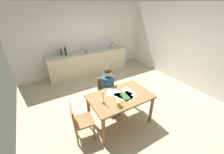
# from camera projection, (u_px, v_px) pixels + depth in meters

# --- Properties ---
(ground_plane) EXTENTS (5.20, 5.20, 0.04)m
(ground_plane) POSITION_uv_depth(u_px,v_px,m) (120.00, 102.00, 4.14)
(ground_plane) COLOR tan
(wall_back) EXTENTS (5.20, 0.12, 2.60)m
(wall_back) POSITION_uv_depth(u_px,v_px,m) (84.00, 39.00, 5.50)
(wall_back) COLOR silver
(wall_back) RESTS_ON ground
(wall_right) EXTENTS (0.12, 5.20, 2.60)m
(wall_right) POSITION_uv_depth(u_px,v_px,m) (186.00, 45.00, 4.69)
(wall_right) COLOR silver
(wall_right) RESTS_ON ground
(kitchen_counter) EXTENTS (3.13, 0.64, 0.90)m
(kitchen_counter) POSITION_uv_depth(u_px,v_px,m) (89.00, 62.00, 5.63)
(kitchen_counter) COLOR beige
(kitchen_counter) RESTS_ON ground
(dining_table) EXTENTS (1.36, 0.86, 0.76)m
(dining_table) POSITION_uv_depth(u_px,v_px,m) (120.00, 100.00, 3.13)
(dining_table) COLOR olive
(dining_table) RESTS_ON ground
(chair_at_table) EXTENTS (0.44, 0.44, 0.86)m
(chair_at_table) POSITION_uv_depth(u_px,v_px,m) (106.00, 91.00, 3.72)
(chair_at_table) COLOR olive
(chair_at_table) RESTS_ON ground
(person_seated) EXTENTS (0.36, 0.61, 1.19)m
(person_seated) POSITION_uv_depth(u_px,v_px,m) (109.00, 88.00, 3.53)
(person_seated) COLOR navy
(person_seated) RESTS_ON ground
(chair_side_empty) EXTENTS (0.45, 0.45, 0.85)m
(chair_side_empty) POSITION_uv_depth(u_px,v_px,m) (80.00, 121.00, 2.81)
(chair_side_empty) COLOR olive
(chair_side_empty) RESTS_ON ground
(coffee_mug) EXTENTS (0.13, 0.08, 0.11)m
(coffee_mug) POSITION_uv_depth(u_px,v_px,m) (119.00, 104.00, 2.74)
(coffee_mug) COLOR #F2CC4C
(coffee_mug) RESTS_ON dining_table
(candlestick) EXTENTS (0.06, 0.06, 0.28)m
(candlestick) POSITION_uv_depth(u_px,v_px,m) (103.00, 100.00, 2.81)
(candlestick) COLOR gold
(candlestick) RESTS_ON dining_table
(book_magazine) EXTENTS (0.15, 0.26, 0.03)m
(book_magazine) POSITION_uv_depth(u_px,v_px,m) (125.00, 97.00, 3.02)
(book_magazine) COLOR #2E5928
(book_magazine) RESTS_ON dining_table
(paper_letter) EXTENTS (0.33, 0.36, 0.00)m
(paper_letter) POSITION_uv_depth(u_px,v_px,m) (126.00, 97.00, 3.04)
(paper_letter) COLOR white
(paper_letter) RESTS_ON dining_table
(paper_bill) EXTENTS (0.22, 0.30, 0.00)m
(paper_bill) POSITION_uv_depth(u_px,v_px,m) (128.00, 91.00, 3.23)
(paper_bill) COLOR white
(paper_bill) RESTS_ON dining_table
(paper_envelope) EXTENTS (0.33, 0.36, 0.00)m
(paper_envelope) POSITION_uv_depth(u_px,v_px,m) (122.00, 95.00, 3.09)
(paper_envelope) COLOR white
(paper_envelope) RESTS_ON dining_table
(paper_receipt) EXTENTS (0.29, 0.34, 0.00)m
(paper_receipt) POSITION_uv_depth(u_px,v_px,m) (129.00, 95.00, 3.10)
(paper_receipt) COLOR white
(paper_receipt) RESTS_ON dining_table
(paper_notice) EXTENTS (0.34, 0.36, 0.00)m
(paper_notice) POSITION_uv_depth(u_px,v_px,m) (112.00, 92.00, 3.20)
(paper_notice) COLOR white
(paper_notice) RESTS_ON dining_table
(paper_flyer) EXTENTS (0.28, 0.34, 0.00)m
(paper_flyer) POSITION_uv_depth(u_px,v_px,m) (120.00, 97.00, 3.05)
(paper_flyer) COLOR white
(paper_flyer) RESTS_ON dining_table
(sink_unit) EXTENTS (0.36, 0.36, 0.24)m
(sink_unit) POSITION_uv_depth(u_px,v_px,m) (99.00, 49.00, 5.62)
(sink_unit) COLOR #B2B7BC
(sink_unit) RESTS_ON kitchen_counter
(bottle_oil) EXTENTS (0.08, 0.08, 0.30)m
(bottle_oil) POSITION_uv_depth(u_px,v_px,m) (58.00, 52.00, 4.93)
(bottle_oil) COLOR #8C999E
(bottle_oil) RESTS_ON kitchen_counter
(bottle_vinegar) EXTENTS (0.07, 0.07, 0.25)m
(bottle_vinegar) POSITION_uv_depth(u_px,v_px,m) (61.00, 52.00, 5.00)
(bottle_vinegar) COLOR #593319
(bottle_vinegar) RESTS_ON kitchen_counter
(bottle_wine_red) EXTENTS (0.07, 0.07, 0.31)m
(bottle_wine_red) POSITION_uv_depth(u_px,v_px,m) (66.00, 51.00, 4.99)
(bottle_wine_red) COLOR black
(bottle_wine_red) RESTS_ON kitchen_counter
(mixing_bowl) EXTENTS (0.21, 0.21, 0.10)m
(mixing_bowl) POSITION_uv_depth(u_px,v_px,m) (84.00, 51.00, 5.32)
(mixing_bowl) COLOR #668C99
(mixing_bowl) RESTS_ON kitchen_counter
(stovetop_kettle) EXTENTS (0.18, 0.18, 0.22)m
(stovetop_kettle) POSITION_uv_depth(u_px,v_px,m) (112.00, 45.00, 5.86)
(stovetop_kettle) COLOR #B7BABF
(stovetop_kettle) RESTS_ON kitchen_counter
(wine_glass_near_sink) EXTENTS (0.07, 0.07, 0.15)m
(wine_glass_near_sink) POSITION_uv_depth(u_px,v_px,m) (88.00, 47.00, 5.51)
(wine_glass_near_sink) COLOR silver
(wine_glass_near_sink) RESTS_ON kitchen_counter
(wine_glass_by_kettle) EXTENTS (0.07, 0.07, 0.15)m
(wine_glass_by_kettle) POSITION_uv_depth(u_px,v_px,m) (85.00, 48.00, 5.46)
(wine_glass_by_kettle) COLOR silver
(wine_glass_by_kettle) RESTS_ON kitchen_counter
(wine_glass_back_left) EXTENTS (0.07, 0.07, 0.15)m
(wine_glass_back_left) POSITION_uv_depth(u_px,v_px,m) (82.00, 48.00, 5.40)
(wine_glass_back_left) COLOR silver
(wine_glass_back_left) RESTS_ON kitchen_counter
(teacup_on_counter) EXTENTS (0.13, 0.09, 0.11)m
(teacup_on_counter) POSITION_uv_depth(u_px,v_px,m) (83.00, 52.00, 5.16)
(teacup_on_counter) COLOR #F2CC4C
(teacup_on_counter) RESTS_ON kitchen_counter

